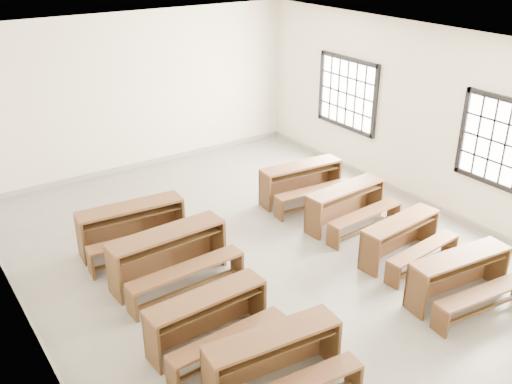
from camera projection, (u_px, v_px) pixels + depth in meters
room at (261, 119)px, 8.22m from camera, size 8.50×8.50×3.20m
desk_set_0 at (275, 358)px, 6.19m from camera, size 1.63×0.95×0.70m
desk_set_1 at (209, 317)px, 6.85m from camera, size 1.56×0.85×0.69m
desk_set_2 at (170, 253)px, 8.10m from camera, size 1.75×0.96×0.77m
desk_set_3 at (133, 225)px, 8.90m from camera, size 1.71×0.99×0.74m
desk_set_4 at (461, 275)px, 7.68m from camera, size 1.60×0.95×0.69m
desk_set_5 at (402, 237)px, 8.66m from camera, size 1.51×0.88×0.65m
desk_set_6 at (347, 203)px, 9.66m from camera, size 1.59×0.90×0.69m
desk_set_7 at (302, 180)px, 10.51m from camera, size 1.64×0.94×0.71m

